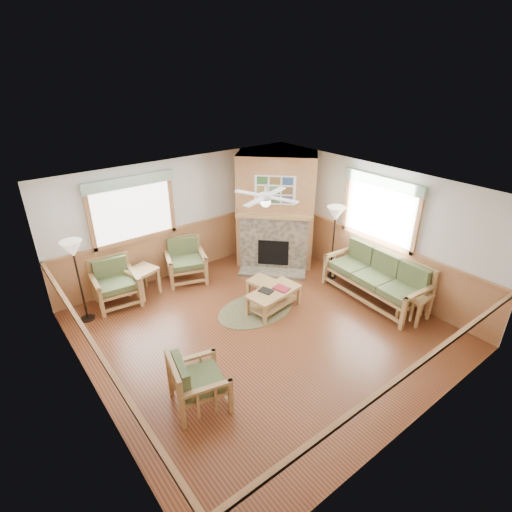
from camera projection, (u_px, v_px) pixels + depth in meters
floor at (262, 329)px, 7.57m from camera, size 6.00×6.00×0.01m
ceiling at (263, 191)px, 6.36m from camera, size 6.00×6.00×0.01m
wall_back at (180, 217)px, 9.09m from camera, size 6.00×0.02×2.70m
wall_front at (416, 357)px, 4.84m from camera, size 6.00×0.02×2.70m
wall_left at (87, 330)px, 5.32m from camera, size 0.02×6.00×2.70m
wall_right at (371, 226)px, 8.61m from camera, size 0.02×6.00×2.70m
wainscot at (262, 305)px, 7.32m from camera, size 6.00×6.00×1.10m
fireplace at (276, 210)px, 9.54m from camera, size 3.11×3.11×2.70m
window_back at (127, 175)px, 7.93m from camera, size 1.90×0.16×1.50m
window_right at (386, 175)px, 7.92m from camera, size 0.16×1.90×1.50m
ceiling_fan at (266, 186)px, 6.76m from camera, size 1.59×1.59×0.36m
sofa at (375, 277)px, 8.32m from camera, size 2.24×1.04×1.01m
armchair_back_left at (115, 283)px, 8.17m from camera, size 0.91×0.91×0.94m
armchair_back_right at (186, 261)px, 9.05m from camera, size 1.06×1.06×0.94m
armchair_left at (199, 380)px, 5.76m from camera, size 0.92×0.92×0.86m
coffee_table at (274, 300)px, 8.07m from camera, size 1.18×0.70×0.44m
end_table_chairs at (143, 282)px, 8.56m from camera, size 0.68×0.67×0.61m
end_table_sofa at (414, 307)px, 7.74m from camera, size 0.53×0.51×0.57m
footstool at (261, 288)px, 8.54m from camera, size 0.54×0.54×0.39m
braided_rug at (256, 310)px, 8.14m from camera, size 1.93×1.93×0.01m
floor_lamp_left at (80, 282)px, 7.48m from camera, size 0.51×0.51×1.69m
floor_lamp_right at (333, 243)px, 8.99m from camera, size 0.53×0.53×1.74m
book_red at (281, 288)px, 8.00m from camera, size 0.28×0.34×0.03m
book_dark at (266, 290)px, 7.92m from camera, size 0.27×0.32×0.03m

